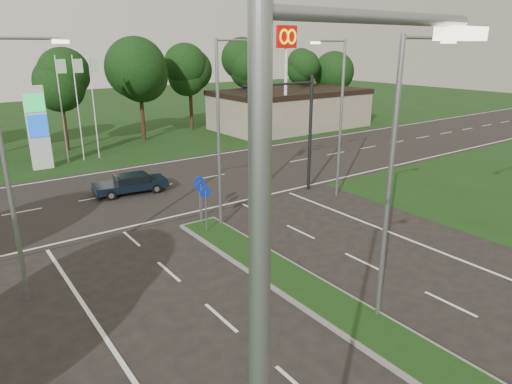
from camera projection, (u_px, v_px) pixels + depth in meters
verge_far at (38, 124)px, 52.70m from camera, size 160.00×50.00×0.02m
cross_road at (144, 189)px, 28.76m from camera, size 160.00×12.00×0.02m
median_kerb at (413, 356)px, 13.31m from camera, size 2.00×26.00×0.12m
commercial_building at (290, 109)px, 49.64m from camera, size 16.00×9.00×4.00m
streetlight_median_near at (395, 170)px, 13.86m from camera, size 2.53×0.22×9.00m
streetlight_median_far at (222, 125)px, 21.58m from camera, size 2.53×0.22×9.00m
streetlight_left_far at (11, 161)px, 14.86m from camera, size 2.53×0.22×9.00m
streetlight_right_far at (339, 112)px, 25.92m from camera, size 2.53×0.22×9.00m
traffic_signal at (294, 117)px, 26.69m from camera, size 5.10×0.42×7.00m
median_signs at (202, 194)px, 22.37m from camera, size 1.16×1.76×2.38m
gas_pylon at (41, 125)px, 32.66m from camera, size 5.80×1.26×8.00m
mcdonalds_sign at (286, 53)px, 42.47m from camera, size 2.20×0.47×10.40m
treeline_far at (65, 68)px, 39.02m from camera, size 6.00×6.00×9.90m
navy_sedan at (131, 183)px, 27.85m from camera, size 4.43×2.24×1.17m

